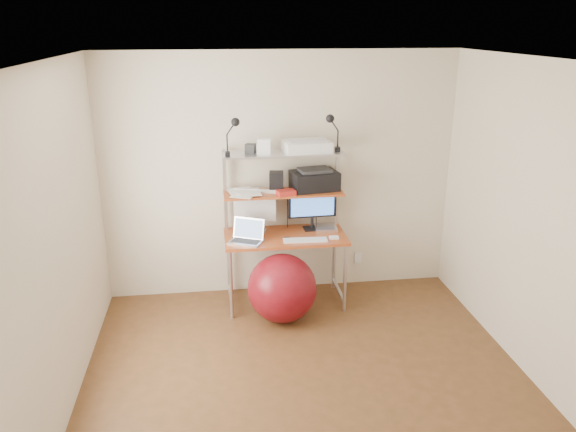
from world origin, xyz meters
The scene contains 20 objects.
room centered at (0.00, 0.00, 1.25)m, with size 3.60×3.60×3.60m.
computer_desk centered at (0.00, 1.50, 0.96)m, with size 1.20×0.60×1.57m.
wall_outlet centered at (0.85, 1.79, 0.30)m, with size 0.08×0.01×0.12m, color white.
monitor_silver centered at (-0.28, 1.59, 1.00)m, with size 0.42×0.20×0.48m.
monitor_black centered at (0.30, 1.59, 0.99)m, with size 0.49×0.15×0.49m.
laptop centered at (-0.38, 1.34, 0.79)m, with size 0.39×0.36×0.27m.
keyboard centered at (0.17, 1.27, 0.75)m, with size 0.43×0.12×0.01m, color white.
mouse centered at (0.46, 1.28, 0.75)m, with size 0.09×0.05×0.02m, color white.
mac_mini centered at (0.43, 1.53, 0.76)m, with size 0.22×0.22×0.04m, color silver.
phone centered at (0.00, 1.31, 0.74)m, with size 0.07×0.12×0.01m, color black.
printer centered at (0.32, 1.62, 1.25)m, with size 0.49×0.37×0.21m.
nas_cube centered at (-0.07, 1.59, 1.25)m, with size 0.14×0.14×0.20m, color black.
red_box centered at (0.01, 1.46, 1.18)m, with size 0.17×0.12×0.05m, color red.
scanner centered at (0.23, 1.58, 1.61)m, with size 0.48×0.34×0.12m.
box_white centered at (-0.19, 1.53, 1.62)m, with size 0.13×0.10×0.15m, color white.
box_grey centered at (-0.32, 1.57, 1.60)m, with size 0.09×0.09×0.09m, color #2F2F32.
clip_lamp_left centered at (-0.48, 1.46, 1.82)m, with size 0.14×0.08×0.36m.
clip_lamp_right centered at (0.46, 1.52, 1.82)m, with size 0.15×0.08×0.36m.
exercise_ball centered at (-0.08, 1.10, 0.33)m, with size 0.66×0.66×0.66m, color maroon.
paper_stack centered at (-0.39, 1.57, 1.16)m, with size 0.34×0.42×0.02m.
Camera 1 is at (-0.68, -3.71, 2.74)m, focal length 35.00 mm.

